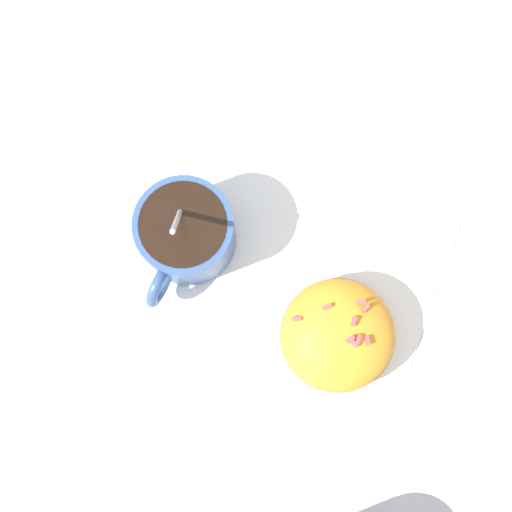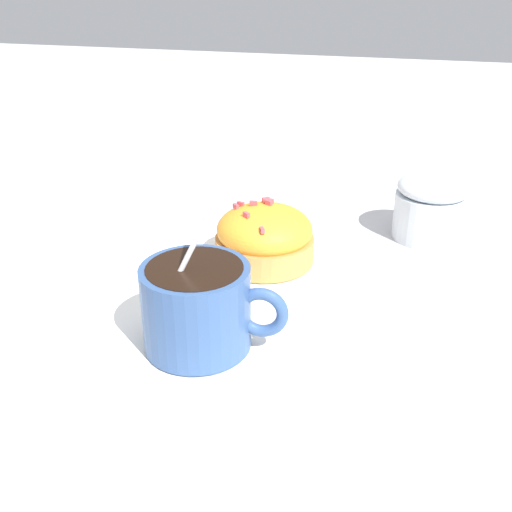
# 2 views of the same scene
# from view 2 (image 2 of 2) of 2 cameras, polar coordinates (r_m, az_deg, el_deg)

# --- Properties ---
(ground_plane) EXTENTS (3.00, 3.00, 0.00)m
(ground_plane) POSITION_cam_2_polar(r_m,az_deg,el_deg) (0.52, -2.63, -4.14)
(ground_plane) COLOR #B2B2B7
(paper_napkin) EXTENTS (0.32, 0.31, 0.00)m
(paper_napkin) POSITION_cam_2_polar(r_m,az_deg,el_deg) (0.52, -2.63, -4.00)
(paper_napkin) COLOR white
(paper_napkin) RESTS_ON ground_plane
(coffee_cup) EXTENTS (0.08, 0.11, 0.12)m
(coffee_cup) POSITION_cam_2_polar(r_m,az_deg,el_deg) (0.44, -5.18, -4.59)
(coffee_cup) COLOR #335184
(coffee_cup) RESTS_ON paper_napkin
(frosted_pastry) EXTENTS (0.09, 0.09, 0.06)m
(frosted_pastry) POSITION_cam_2_polar(r_m,az_deg,el_deg) (0.57, 0.82, 1.86)
(frosted_pastry) COLOR #C18442
(frosted_pastry) RESTS_ON paper_napkin
(sugar_bowl) EXTENTS (0.08, 0.08, 0.07)m
(sugar_bowl) POSITION_cam_2_polar(r_m,az_deg,el_deg) (0.65, 16.36, 4.57)
(sugar_bowl) COLOR silver
(sugar_bowl) RESTS_ON ground_plane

